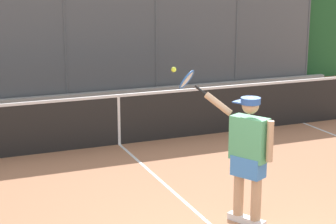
# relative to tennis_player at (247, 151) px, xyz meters

# --- Properties ---
(fence_backdrop) EXTENTS (17.86, 1.37, 3.45)m
(fence_backdrop) POSITION_rel_tennis_player_xyz_m (0.43, -9.00, 0.75)
(fence_backdrop) COLOR #565B60
(fence_backdrop) RESTS_ON ground
(tennis_net) EXTENTS (10.77, 0.09, 1.07)m
(tennis_net) POSITION_rel_tennis_player_xyz_m (0.43, -3.94, -0.47)
(tennis_net) COLOR #2D2D2D
(tennis_net) RESTS_ON ground
(tennis_player) EXTENTS (0.92, 1.14, 1.94)m
(tennis_player) POSITION_rel_tennis_player_xyz_m (0.00, 0.00, 0.00)
(tennis_player) COLOR silver
(tennis_player) RESTS_ON ground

